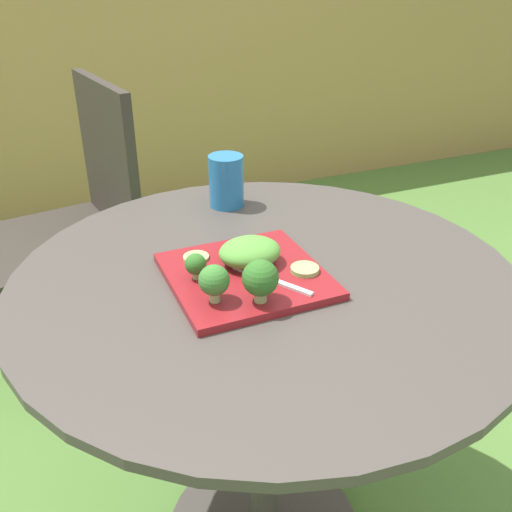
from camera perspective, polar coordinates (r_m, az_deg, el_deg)
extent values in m
cube|color=#9E7F47|center=(2.97, -16.53, 16.05)|extent=(8.00, 0.08, 1.29)
cylinder|color=#423D38|center=(1.01, 1.01, -2.17)|extent=(0.90, 0.90, 0.02)
cylinder|color=#423D38|center=(1.22, 0.87, -16.15)|extent=(0.06, 0.06, 0.66)
cube|color=#332D28|center=(1.84, -19.57, 1.29)|extent=(0.50, 0.50, 0.03)
cube|color=#332D28|center=(1.80, -14.64, 9.71)|extent=(0.10, 0.42, 0.45)
cylinder|color=#332D28|center=(1.78, -22.53, -8.67)|extent=(0.02, 0.02, 0.43)
cylinder|color=#332D28|center=(2.14, -15.27, -0.86)|extent=(0.02, 0.02, 0.43)
cylinder|color=#332D28|center=(1.84, -11.64, -5.50)|extent=(0.02, 0.02, 0.43)
cube|color=maroon|center=(0.98, -1.04, -1.99)|extent=(0.26, 0.26, 0.01)
cylinder|color=#236BA8|center=(1.25, -3.00, 7.53)|extent=(0.08, 0.08, 0.11)
cylinder|color=#1E5B8F|center=(1.26, -2.98, 6.80)|extent=(0.07, 0.07, 0.08)
cube|color=silver|center=(0.94, 2.98, -2.80)|extent=(0.06, 0.10, 0.00)
cube|color=silver|center=(0.98, -0.79, -1.43)|extent=(0.04, 0.05, 0.00)
ellipsoid|color=#519338|center=(0.99, -0.62, 0.41)|extent=(0.11, 0.09, 0.05)
cylinder|color=#99B770|center=(0.96, -6.02, -1.92)|extent=(0.01, 0.01, 0.01)
sphere|color=#2D6623|center=(0.95, -6.09, -0.81)|extent=(0.04, 0.04, 0.04)
cylinder|color=#99B770|center=(0.90, -4.17, -4.06)|extent=(0.02, 0.02, 0.02)
sphere|color=#38752D|center=(0.88, -4.24, -2.44)|extent=(0.05, 0.05, 0.05)
cylinder|color=#99B770|center=(0.89, 0.43, -4.06)|extent=(0.02, 0.02, 0.02)
sphere|color=#2D6623|center=(0.88, 0.44, -2.22)|extent=(0.06, 0.06, 0.06)
cylinder|color=#8EB766|center=(0.98, 4.92, -1.34)|extent=(0.05, 0.05, 0.01)
cylinder|color=#8EB766|center=(1.02, -6.04, -0.12)|extent=(0.05, 0.05, 0.01)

